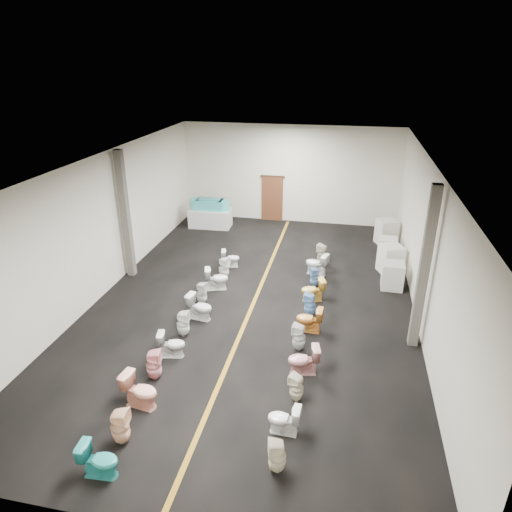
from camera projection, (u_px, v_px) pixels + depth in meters
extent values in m
plane|color=black|center=(255.00, 300.00, 14.80)|extent=(16.00, 16.00, 0.00)
plane|color=black|center=(254.00, 162.00, 12.99)|extent=(16.00, 16.00, 0.00)
plane|color=beige|center=(290.00, 174.00, 21.07)|extent=(10.00, 0.00, 10.00)
plane|color=beige|center=(144.00, 427.00, 6.72)|extent=(10.00, 0.00, 10.00)
plane|color=beige|center=(104.00, 224.00, 14.81)|extent=(0.00, 16.00, 16.00)
plane|color=beige|center=(426.00, 248.00, 12.97)|extent=(0.00, 16.00, 16.00)
cube|color=#966715|center=(255.00, 300.00, 14.80)|extent=(0.12, 15.60, 0.01)
cube|color=#562D19|center=(272.00, 199.00, 21.64)|extent=(1.00, 0.10, 2.10)
cube|color=#331C11|center=(273.00, 177.00, 21.22)|extent=(1.15, 0.08, 0.10)
cube|color=#59544C|center=(125.00, 215.00, 15.66)|extent=(0.25, 0.25, 4.50)
cube|color=#59544C|center=(424.00, 270.00, 11.67)|extent=(0.25, 0.25, 4.50)
cube|color=silver|center=(210.00, 218.00, 21.03)|extent=(1.92, 1.02, 0.84)
cube|color=#40B8BA|center=(210.00, 205.00, 20.77)|extent=(1.21, 0.67, 0.50)
cylinder|color=#40B8BA|center=(197.00, 204.00, 20.89)|extent=(0.66, 0.66, 0.50)
cylinder|color=#40B8BA|center=(222.00, 206.00, 20.66)|extent=(0.66, 0.66, 0.50)
cube|color=teal|center=(210.00, 201.00, 20.69)|extent=(1.00, 0.47, 0.20)
cube|color=beige|center=(393.00, 276.00, 15.43)|extent=(0.73, 0.73, 0.91)
cube|color=white|center=(390.00, 259.00, 16.54)|extent=(0.97, 0.97, 1.03)
cube|color=silver|center=(388.00, 247.00, 17.90)|extent=(0.70, 0.70, 0.77)
cube|color=beige|center=(386.00, 232.00, 19.06)|extent=(0.96, 0.96, 1.05)
imported|color=teal|center=(99.00, 460.00, 8.49)|extent=(0.75, 0.46, 0.74)
imported|color=#FCC59F|center=(120.00, 427.00, 9.19)|extent=(0.41, 0.41, 0.83)
imported|color=#FCAE95|center=(140.00, 391.00, 10.18)|extent=(0.88, 0.58, 0.84)
imported|color=pink|center=(154.00, 365.00, 11.04)|extent=(0.44, 0.43, 0.82)
imported|color=silver|center=(172.00, 344.00, 11.92)|extent=(0.77, 0.53, 0.72)
imported|color=white|center=(183.00, 324.00, 12.77)|extent=(0.37, 0.36, 0.79)
imported|color=silver|center=(200.00, 307.00, 13.61)|extent=(0.84, 0.56, 0.79)
imported|color=silver|center=(202.00, 293.00, 14.45)|extent=(0.42, 0.42, 0.76)
imported|color=white|center=(217.00, 278.00, 15.37)|extent=(0.87, 0.65, 0.78)
imported|color=white|center=(224.00, 268.00, 16.13)|extent=(0.47, 0.46, 0.81)
imported|color=white|center=(231.00, 258.00, 17.04)|extent=(0.73, 0.52, 0.68)
imported|color=beige|center=(277.00, 456.00, 8.56)|extent=(0.42, 0.42, 0.75)
imported|color=white|center=(284.00, 420.00, 9.46)|extent=(0.70, 0.42, 0.70)
imported|color=beige|center=(297.00, 388.00, 10.37)|extent=(0.42, 0.42, 0.70)
imported|color=#D69592|center=(304.00, 360.00, 11.24)|extent=(0.85, 0.61, 0.79)
imported|color=silver|center=(299.00, 337.00, 12.16)|extent=(0.41, 0.40, 0.78)
imported|color=orange|center=(309.00, 320.00, 12.99)|extent=(0.78, 0.47, 0.77)
imported|color=#77ACE2|center=(310.00, 305.00, 13.79)|extent=(0.42, 0.41, 0.75)
imported|color=#F5C247|center=(313.00, 290.00, 14.62)|extent=(0.84, 0.65, 0.76)
imported|color=#709DCD|center=(315.00, 277.00, 15.55)|extent=(0.43, 0.43, 0.71)
imported|color=white|center=(317.00, 264.00, 16.39)|extent=(0.92, 0.70, 0.83)
imported|color=beige|center=(322.00, 255.00, 17.17)|extent=(0.48, 0.48, 0.82)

